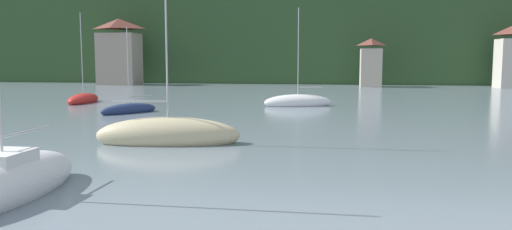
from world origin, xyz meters
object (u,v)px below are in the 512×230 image
shore_building_westcentral (371,63)px  sailboat_far_0 (298,102)px  shore_building_central (512,58)px  shore_building_west (119,53)px  sailboat_far_9 (129,110)px  sailboat_near_1 (4,184)px  sailboat_far_8 (83,100)px  sailboat_mid_3 (168,135)px

shore_building_westcentral → sailboat_far_0: (-9.13, -33.99, -3.31)m
shore_building_westcentral → shore_building_central: 20.86m
shore_building_west → sailboat_far_9: 47.02m
shore_building_west → sailboat_far_9: bearing=-65.7°
shore_building_westcentral → sailboat_far_0: sailboat_far_0 is taller
shore_building_westcentral → sailboat_near_1: size_ratio=0.75×
shore_building_west → sailboat_far_8: (10.83, -34.00, -5.07)m
sailboat_mid_3 → sailboat_far_8: bearing=117.4°
shore_building_west → sailboat_near_1: size_ratio=1.10×
sailboat_mid_3 → sailboat_far_8: 27.84m
shore_building_westcentral → sailboat_far_0: 35.35m
shore_building_westcentral → shore_building_central: bearing=0.7°
sailboat_near_1 → sailboat_mid_3: size_ratio=0.84×
shore_building_westcentral → sailboat_mid_3: (-14.48, -56.04, -3.21)m
sailboat_far_0 → sailboat_far_8: 21.72m
shore_building_west → sailboat_mid_3: sailboat_mid_3 is taller
shore_building_west → sailboat_mid_3: bearing=-64.3°
sailboat_far_0 → sailboat_mid_3: size_ratio=0.80×
sailboat_far_9 → sailboat_mid_3: bearing=63.1°
shore_building_central → sailboat_far_8: (-51.69, -33.76, -4.26)m
shore_building_west → shore_building_westcentral: size_ratio=1.47×
shore_building_westcentral → sailboat_mid_3: sailboat_mid_3 is taller
shore_building_west → sailboat_far_9: size_ratio=1.52×
shore_building_central → sailboat_far_0: shore_building_central is taller
shore_building_central → sailboat_far_9: (-43.27, -42.35, -4.31)m
shore_building_central → sailboat_far_9: bearing=-135.6°
shore_building_central → sailboat_far_9: shore_building_central is taller
shore_building_central → sailboat_far_8: size_ratio=1.00×
sailboat_far_0 → sailboat_far_8: bearing=-15.7°
shore_building_central → sailboat_far_9: 60.70m
sailboat_far_9 → sailboat_far_8: bearing=-102.2°
sailboat_far_0 → sailboat_far_9: 15.58m
shore_building_central → sailboat_mid_3: 66.57m
shore_building_west → sailboat_far_8: bearing=-72.3°
sailboat_near_1 → sailboat_mid_3: 11.03m
sailboat_far_8 → shore_building_west: bearing=-167.7°
sailboat_near_1 → sailboat_far_8: 36.40m
sailboat_mid_3 → shore_building_west: bearing=107.1°
sailboat_far_0 → sailboat_far_8: size_ratio=1.02×
shore_building_central → sailboat_far_8: shore_building_central is taller
sailboat_mid_3 → sailboat_far_9: (-7.95, 13.93, -0.19)m
sailboat_mid_3 → sailboat_far_9: sailboat_mid_3 is taller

